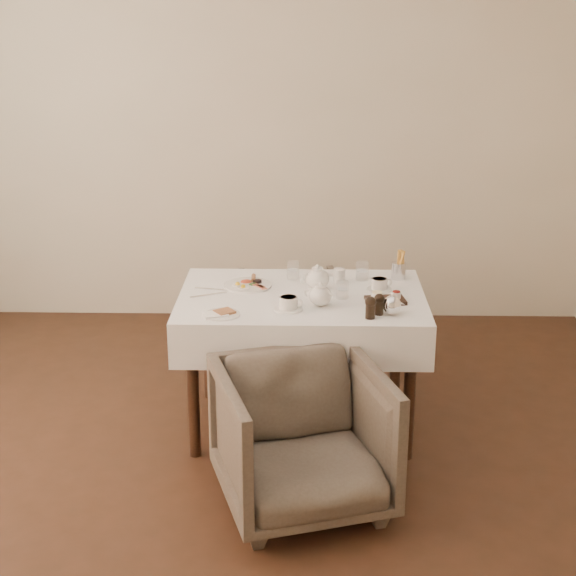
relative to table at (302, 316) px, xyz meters
The scene contains 20 objects.
table is the anchor object (origin of this frame).
armchair_near 0.84m from the table, 89.22° to the right, with size 0.72×0.74×0.68m, color #4B4137.
armchair_far 0.89m from the table, 95.05° to the left, with size 0.62×0.64×0.58m, color #4B4137.
breakfast_plate 0.35m from the table, 154.60° to the left, with size 0.26×0.26×0.03m.
side_plate 0.52m from the table, 141.34° to the right, with size 0.18×0.17×0.02m.
teapot_centre 0.22m from the table, 47.65° to the left, with size 0.17×0.13×0.14m, color white, non-canonical shape.
teapot_front 0.26m from the table, 60.68° to the right, with size 0.16×0.12×0.13m, color white, non-canonical shape.
creamer 0.33m from the table, 46.57° to the left, with size 0.06×0.06×0.07m, color white.
teacup_near 0.28m from the table, 105.93° to the right, with size 0.14×0.14×0.07m.
teacup_far 0.44m from the table, 11.45° to the left, with size 0.13×0.13×0.07m.
glass_left 0.32m from the table, 100.51° to the left, with size 0.07×0.07×0.09m, color silver.
glass_mid 0.27m from the table, 11.13° to the right, with size 0.06×0.06×0.09m, color silver.
glass_right 0.45m from the table, 38.62° to the left, with size 0.07×0.07×0.10m, color silver.
condiment_board 0.46m from the table, 12.97° to the right, with size 0.21×0.16×0.05m.
pepper_mill_left 0.50m from the table, 45.03° to the right, with size 0.06×0.06×0.11m, color black, non-canonical shape.
pepper_mill_right 0.50m from the table, 36.44° to the right, with size 0.05×0.05×0.11m, color black, non-canonical shape.
silver_pot 0.55m from the table, 32.43° to the right, with size 0.11×0.09×0.12m, color white, non-canonical shape.
fries_cup 0.63m from the table, 28.15° to the left, with size 0.08×0.08×0.17m.
cutlery_fork 0.50m from the table, behind, with size 0.02×0.20×0.00m, color silver.
cutlery_knife 0.50m from the table, behind, with size 0.02×0.20×0.00m, color silver.
Camera 1 is at (0.30, -3.54, 2.28)m, focal length 55.00 mm.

